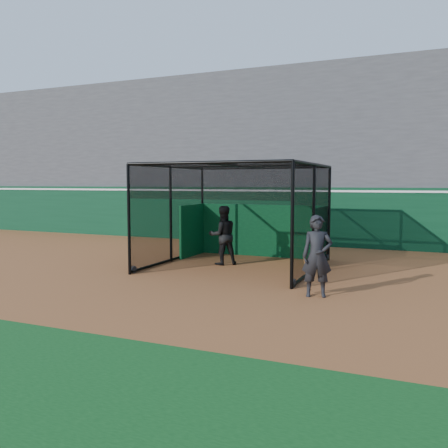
% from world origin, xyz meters
% --- Properties ---
extents(ground, '(120.00, 120.00, 0.00)m').
position_xyz_m(ground, '(0.00, 0.00, 0.00)').
color(ground, '#94552B').
rests_on(ground, ground).
extents(outfield_wall, '(50.00, 0.50, 2.50)m').
position_xyz_m(outfield_wall, '(0.00, 8.50, 1.29)').
color(outfield_wall, '#0A381E').
rests_on(outfield_wall, ground).
extents(grandstand, '(50.00, 7.85, 8.95)m').
position_xyz_m(grandstand, '(0.00, 12.27, 4.48)').
color(grandstand, '#4C4C4F').
rests_on(grandstand, ground).
extents(batting_cage, '(4.99, 5.04, 3.24)m').
position_xyz_m(batting_cage, '(1.02, 2.41, 1.62)').
color(batting_cage, black).
rests_on(batting_cage, ground).
extents(batter, '(1.20, 1.17, 1.94)m').
position_xyz_m(batter, '(0.43, 2.56, 0.97)').
color(batter, black).
rests_on(batter, ground).
extents(on_deck_player, '(0.81, 0.65, 1.94)m').
position_xyz_m(on_deck_player, '(4.23, -0.63, 0.97)').
color(on_deck_player, black).
rests_on(on_deck_player, ground).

